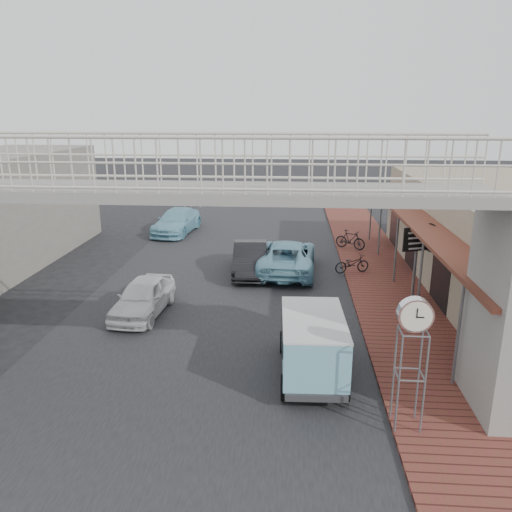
% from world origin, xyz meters
% --- Properties ---
extents(ground, '(120.00, 120.00, 0.00)m').
position_xyz_m(ground, '(0.00, 0.00, 0.00)').
color(ground, black).
rests_on(ground, ground).
extents(road_strip, '(10.00, 60.00, 0.01)m').
position_xyz_m(road_strip, '(0.00, 0.00, 0.01)').
color(road_strip, black).
rests_on(road_strip, ground).
extents(sidewalk, '(3.00, 40.00, 0.10)m').
position_xyz_m(sidewalk, '(6.50, 3.00, 0.05)').
color(sidewalk, maroon).
rests_on(sidewalk, ground).
extents(shophouse_row, '(7.20, 18.00, 4.00)m').
position_xyz_m(shophouse_row, '(10.97, 4.00, 2.01)').
color(shophouse_row, gray).
rests_on(shophouse_row, ground).
extents(footbridge, '(16.40, 2.40, 6.34)m').
position_xyz_m(footbridge, '(0.00, -4.00, 3.18)').
color(footbridge, gray).
rests_on(footbridge, ground).
extents(white_hatchback, '(1.71, 3.76, 1.25)m').
position_xyz_m(white_hatchback, '(-2.43, 1.11, 0.63)').
color(white_hatchback, silver).
rests_on(white_hatchback, ground).
extents(dark_sedan, '(1.66, 4.14, 1.34)m').
position_xyz_m(dark_sedan, '(0.90, 5.89, 0.67)').
color(dark_sedan, black).
rests_on(dark_sedan, ground).
extents(angkot_curb, '(2.57, 5.20, 1.42)m').
position_xyz_m(angkot_curb, '(2.50, 6.24, 0.71)').
color(angkot_curb, '#6EA8BE').
rests_on(angkot_curb, ground).
extents(angkot_far, '(2.42, 4.84, 1.35)m').
position_xyz_m(angkot_far, '(-4.00, 13.13, 0.68)').
color(angkot_far, '#75B5CC').
rests_on(angkot_far, ground).
extents(angkot_van, '(1.77, 3.66, 1.77)m').
position_xyz_m(angkot_van, '(3.29, -2.72, 1.12)').
color(angkot_van, black).
rests_on(angkot_van, ground).
extents(motorcycle_near, '(1.64, 1.01, 0.82)m').
position_xyz_m(motorcycle_near, '(5.30, 6.03, 0.51)').
color(motorcycle_near, black).
rests_on(motorcycle_near, sidewalk).
extents(motorcycle_far, '(1.61, 1.18, 0.96)m').
position_xyz_m(motorcycle_far, '(5.64, 9.98, 0.58)').
color(motorcycle_far, black).
rests_on(motorcycle_far, sidewalk).
extents(street_clock, '(0.74, 0.59, 3.02)m').
position_xyz_m(street_clock, '(5.30, -4.90, 2.61)').
color(street_clock, '#59595B').
rests_on(street_clock, sidewalk).
extents(arrow_sign, '(1.77, 1.19, 2.92)m').
position_xyz_m(arrow_sign, '(7.81, 2.90, 2.46)').
color(arrow_sign, '#59595B').
rests_on(arrow_sign, sidewalk).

